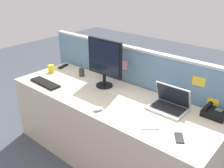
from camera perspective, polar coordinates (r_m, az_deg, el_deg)
The scene contains 13 objects.
ground_plane at distance 2.99m, azimuth -0.65°, elevation -15.82°, with size 10.00×10.00×0.00m, color #424751.
desk at distance 2.76m, azimuth -0.69°, elevation -9.80°, with size 2.27×0.78×0.76m, color beige.
cubicle_divider at distance 2.94m, azimuth 4.85°, elevation -2.81°, with size 2.52×0.08×1.17m.
desktop_monitor at distance 2.69m, azimuth -1.70°, elevation 5.33°, with size 0.45×0.18×0.52m.
laptop at distance 2.38m, azimuth 12.82°, elevation -4.26°, with size 0.34×0.25×0.22m.
desk_phone at distance 2.40m, azimuth 22.03°, elevation -5.88°, with size 0.20×0.19×0.09m.
keyboard_main at distance 2.93m, azimuth -14.82°, elevation 0.22°, with size 0.41×0.12×0.02m, color black.
computer_mouse_right_hand at distance 2.31m, azimuth -3.14°, elevation -5.62°, with size 0.06×0.10×0.03m, color silver.
pen_cup at distance 3.05m, azimuth -6.83°, elevation 2.62°, with size 0.06×0.06×0.18m.
cell_phone_black_slab at distance 2.03m, azimuth 14.88°, elevation -11.60°, with size 0.06×0.13×0.01m, color black.
cell_phone_white_slab at distance 2.11m, azimuth 8.49°, elevation -9.40°, with size 0.08×0.15×0.01m, color silver.
tv_remote at distance 3.40m, azimuth -10.91°, elevation 3.92°, with size 0.04×0.17×0.02m, color black.
coffee_mug at distance 3.24m, azimuth -13.48°, elevation 3.36°, with size 0.11×0.07×0.09m.
Camera 1 is at (1.51, -1.71, 1.93)m, focal length 40.69 mm.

